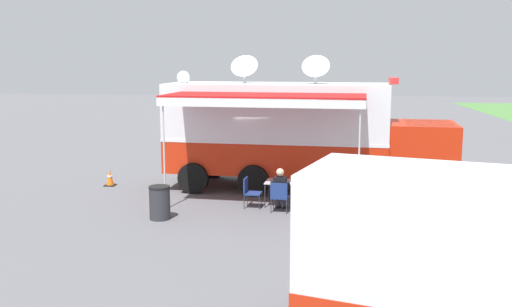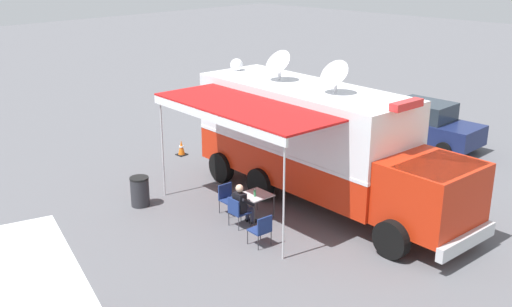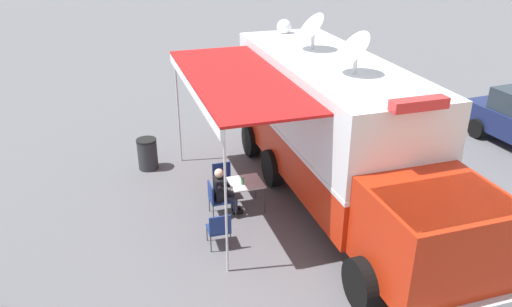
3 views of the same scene
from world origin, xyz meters
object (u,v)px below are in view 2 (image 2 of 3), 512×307
Objects in this scene: folding_chair_beside_table at (228,196)px; traffic_cone at (181,148)px; command_truck at (319,141)px; folding_chair_at_table at (237,210)px; water_bottle at (255,193)px; seated_responder at (242,204)px; folding_chair_spare_by_truck at (262,228)px; car_behind_truck at (426,124)px; folding_table at (256,196)px; trash_bin at (140,191)px.

folding_chair_beside_table is 1.50× the size of traffic_cone.
command_truck is 11.11× the size of folding_chair_at_table.
water_bottle is 0.53m from seated_responder.
folding_chair_spare_by_truck is (1.03, 1.27, -0.32)m from water_bottle.
folding_chair_beside_table is 0.21× the size of car_behind_truck.
folding_table is 0.99× the size of folding_chair_at_table.
folding_chair_spare_by_truck is (1.15, 1.35, -0.16)m from folding_table.
trash_bin reaches higher than folding_chair_beside_table.
traffic_cone is (-2.85, -6.00, -0.23)m from folding_chair_at_table.
water_bottle is at bearing 0.46° from car_behind_truck.
folding_table is at bearing -0.01° from car_behind_truck.
car_behind_truck is (-9.83, 0.85, 0.37)m from folding_chair_beside_table.
command_truck is at bearing 169.67° from water_bottle.
trash_bin is (4.02, -3.63, -1.49)m from command_truck.
seated_responder is (0.49, -0.01, -0.18)m from water_bottle.
folding_chair_beside_table is at bearing 65.08° from traffic_cone.
folding_chair_at_table is 1.02m from folding_chair_beside_table.
command_truck reaches higher than water_bottle.
command_truck is at bearing 151.82° from folding_chair_beside_table.
folding_chair_at_table is at bearing 107.69° from trash_bin.
seated_responder reaches higher than folding_chair_spare_by_truck.
folding_chair_at_table is at bearing -4.84° from seated_responder.
water_bottle reaches higher than folding_chair_at_table.
command_truck reaches higher than folding_chair_at_table.
seated_responder reaches higher than water_bottle.
folding_chair_spare_by_truck is at bearing 74.98° from folding_chair_at_table.
water_bottle is (2.33, -0.42, -1.11)m from command_truck.
seated_responder is at bearing 110.62° from trash_bin.
car_behind_truck reaches higher than water_bottle.
folding_chair_beside_table is (2.52, -1.35, -1.43)m from command_truck.
folding_chair_at_table is at bearing 3.65° from folding_table.
folding_table is 6.30m from traffic_cone.
trash_bin reaches higher than folding_chair_at_table.
car_behind_truck reaches higher than folding_table.
folding_chair_spare_by_truck is 1.50× the size of traffic_cone.
trash_bin is 11.76m from car_behind_truck.
water_bottle is 0.18× the size of seated_responder.
car_behind_truck is (-10.66, -1.35, 0.37)m from folding_chair_spare_by_truck.
folding_chair_spare_by_truck is at bearing 98.46° from trash_bin.
seated_responder is at bearing 66.09° from traffic_cone.
traffic_cone is at bearing -115.45° from folding_chair_at_table.
car_behind_truck reaches higher than folding_chair_beside_table.
command_truck is 16.66× the size of traffic_cone.
trash_bin is 1.57× the size of traffic_cone.
seated_responder is (0.61, 0.07, -0.02)m from folding_table.
water_bottle is at bearing 33.79° from folding_table.
folding_table is 0.92m from folding_chair_beside_table.
traffic_cone is at bearing -109.06° from folding_table.
car_behind_truck is (-7.46, 5.95, 0.60)m from traffic_cone.
folding_chair_beside_table reaches higher than traffic_cone.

